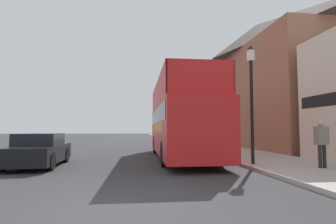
{
  "coord_description": "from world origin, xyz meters",
  "views": [
    {
      "loc": [
        0.37,
        -5.02,
        1.52
      ],
      "look_at": [
        2.25,
        9.06,
        2.46
      ],
      "focal_mm": 28.0,
      "sensor_mm": 36.0,
      "label": 1
    }
  ],
  "objects_px": {
    "lamp_post_nearest": "(251,82)",
    "lamp_post_second": "(203,100)",
    "parked_car_ahead_of_bus": "(172,139)",
    "parked_car_far_side": "(39,151)",
    "tour_bus": "(180,124)",
    "pedestrian_second": "(322,139)"
  },
  "relations": [
    {
      "from": "lamp_post_nearest",
      "to": "lamp_post_second",
      "type": "bearing_deg",
      "value": 88.28
    },
    {
      "from": "tour_bus",
      "to": "pedestrian_second",
      "type": "bearing_deg",
      "value": -48.39
    },
    {
      "from": "parked_car_ahead_of_bus",
      "to": "lamp_post_second",
      "type": "distance_m",
      "value": 5.07
    },
    {
      "from": "parked_car_far_side",
      "to": "lamp_post_second",
      "type": "relative_size",
      "value": 0.8
    },
    {
      "from": "parked_car_ahead_of_bus",
      "to": "lamp_post_nearest",
      "type": "bearing_deg",
      "value": -83.26
    },
    {
      "from": "pedestrian_second",
      "to": "lamp_post_nearest",
      "type": "xyz_separation_m",
      "value": [
        -1.97,
        1.39,
        2.31
      ]
    },
    {
      "from": "parked_car_ahead_of_bus",
      "to": "lamp_post_second",
      "type": "bearing_deg",
      "value": -65.75
    },
    {
      "from": "parked_car_far_side",
      "to": "tour_bus",
      "type": "bearing_deg",
      "value": -162.48
    },
    {
      "from": "parked_car_ahead_of_bus",
      "to": "lamp_post_second",
      "type": "xyz_separation_m",
      "value": [
        1.71,
        -3.76,
        2.94
      ]
    },
    {
      "from": "parked_car_ahead_of_bus",
      "to": "pedestrian_second",
      "type": "relative_size",
      "value": 2.66
    },
    {
      "from": "pedestrian_second",
      "to": "lamp_post_second",
      "type": "bearing_deg",
      "value": 100.04
    },
    {
      "from": "tour_bus",
      "to": "parked_car_far_side",
      "type": "bearing_deg",
      "value": -159.21
    },
    {
      "from": "parked_car_ahead_of_bus",
      "to": "lamp_post_nearest",
      "type": "height_order",
      "value": "lamp_post_nearest"
    },
    {
      "from": "parked_car_ahead_of_bus",
      "to": "parked_car_far_side",
      "type": "bearing_deg",
      "value": -124.15
    },
    {
      "from": "pedestrian_second",
      "to": "lamp_post_nearest",
      "type": "distance_m",
      "value": 3.34
    },
    {
      "from": "lamp_post_nearest",
      "to": "lamp_post_second",
      "type": "distance_m",
      "value": 8.33
    },
    {
      "from": "tour_bus",
      "to": "parked_car_ahead_of_bus",
      "type": "bearing_deg",
      "value": 85.82
    },
    {
      "from": "parked_car_far_side",
      "to": "lamp_post_nearest",
      "type": "height_order",
      "value": "lamp_post_nearest"
    },
    {
      "from": "parked_car_ahead_of_bus",
      "to": "lamp_post_nearest",
      "type": "xyz_separation_m",
      "value": [
        1.46,
        -12.08,
        2.81
      ]
    },
    {
      "from": "tour_bus",
      "to": "lamp_post_second",
      "type": "distance_m",
      "value": 5.62
    },
    {
      "from": "pedestrian_second",
      "to": "tour_bus",
      "type": "bearing_deg",
      "value": 130.13
    },
    {
      "from": "lamp_post_nearest",
      "to": "lamp_post_second",
      "type": "xyz_separation_m",
      "value": [
        0.25,
        8.32,
        0.14
      ]
    }
  ]
}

